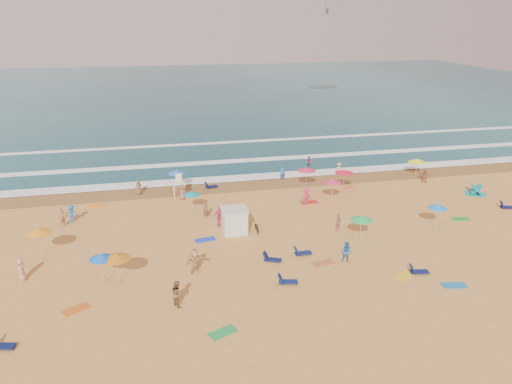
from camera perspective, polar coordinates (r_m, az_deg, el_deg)
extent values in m
plane|color=gold|center=(43.38, 1.50, -4.48)|extent=(220.00, 220.00, 0.00)
cube|color=#0C4756|center=(124.05, -8.15, 11.17)|extent=(220.00, 140.00, 0.18)
plane|color=olive|center=(54.75, -1.68, 0.73)|extent=(220.00, 220.00, 0.00)
cube|color=white|center=(57.05, -2.16, 1.61)|extent=(200.00, 2.20, 0.05)
cube|color=white|center=(63.65, -3.32, 3.50)|extent=(200.00, 1.60, 0.05)
cube|color=white|center=(73.21, -4.62, 5.61)|extent=(200.00, 1.20, 0.05)
cube|color=silver|center=(42.82, -2.48, -3.36)|extent=(2.00, 2.00, 2.00)
cube|color=silver|center=(42.42, -2.51, -2.04)|extent=(2.20, 2.20, 0.12)
imported|color=black|center=(43.12, 0.09, -4.01)|extent=(0.65, 1.63, 0.84)
cone|color=#D42F53|center=(49.38, 8.69, 1.25)|extent=(1.86, 1.86, 0.35)
cone|color=#C72C50|center=(53.00, 5.79, 2.65)|extent=(2.03, 2.03, 0.35)
cone|color=green|center=(41.30, 11.96, -2.94)|extent=(1.88, 1.88, 0.35)
cone|color=blue|center=(35.74, -17.31, -7.04)|extent=(1.63, 1.63, 0.35)
cone|color=blue|center=(53.30, -9.06, 2.30)|extent=(1.86, 1.86, 0.35)
cone|color=orange|center=(41.17, -23.66, -4.07)|extent=(1.97, 1.97, 0.35)
cone|color=orange|center=(35.58, -15.71, -7.12)|extent=(1.96, 1.96, 0.35)
cone|color=red|center=(52.74, 10.09, 2.34)|extent=(1.94, 1.94, 0.35)
cone|color=#FFF81A|center=(60.20, 17.95, 3.44)|extent=(2.05, 2.05, 0.35)
cone|color=#1A84E0|center=(45.56, 20.04, -1.54)|extent=(1.64, 1.64, 0.35)
cone|color=teal|center=(47.13, -7.36, -0.12)|extent=(1.65, 1.65, 0.35)
cube|color=#0D1645|center=(32.47, -26.94, -15.44)|extent=(1.40, 0.88, 0.34)
cube|color=#0F1D4E|center=(35.29, 3.71, -10.20)|extent=(1.39, 0.85, 0.34)
cube|color=#0E1846|center=(38.18, 1.92, -7.72)|extent=(1.42, 1.05, 0.34)
cube|color=#0F1C4E|center=(39.32, 5.43, -6.95)|extent=(1.31, 0.59, 0.34)
cube|color=#0F164E|center=(38.35, 18.18, -8.65)|extent=(1.38, 0.78, 0.34)
cube|color=#0E1448|center=(54.00, 26.81, -1.54)|extent=(1.41, 0.94, 0.34)
cube|color=#0E1246|center=(54.21, -5.09, 0.65)|extent=(1.40, 0.87, 0.34)
cube|color=#CE5E19|center=(34.52, -19.88, -12.49)|extent=(1.90, 1.64, 0.03)
cube|color=blue|center=(41.92, -5.84, -5.45)|extent=(1.83, 1.15, 0.03)
cube|color=green|center=(30.60, -3.84, -15.71)|extent=(1.90, 1.49, 0.03)
cube|color=orange|center=(51.36, -17.65, -1.51)|extent=(1.71, 0.88, 0.03)
cube|color=#BA5E2B|center=(38.35, 7.74, -8.03)|extent=(1.83, 1.17, 0.03)
cube|color=red|center=(50.13, 6.14, -1.17)|extent=(1.76, 0.99, 0.03)
cube|color=#1C77B4|center=(37.69, 21.72, -9.88)|extent=(1.82, 1.13, 0.03)
cube|color=green|center=(49.54, 22.34, -2.86)|extent=(1.81, 1.11, 0.03)
cube|color=yellow|center=(37.77, 16.57, -9.18)|extent=(1.90, 1.60, 0.03)
cube|color=orange|center=(55.21, 10.64, 0.57)|extent=(1.90, 1.52, 0.03)
imported|color=brown|center=(53.35, -13.27, 0.54)|extent=(0.88, 0.74, 1.52)
imported|color=#B52D51|center=(62.15, 6.09, 3.42)|extent=(0.84, 0.72, 1.51)
imported|color=brown|center=(32.88, -9.02, -11.38)|extent=(0.99, 1.08, 1.78)
imported|color=#2368A5|center=(56.41, 3.03, 2.23)|extent=(0.73, 0.56, 1.78)
imported|color=#DDB174|center=(59.50, 9.47, 2.57)|extent=(1.20, 1.09, 1.61)
imported|color=#A2744A|center=(47.06, -21.29, -2.70)|extent=(0.78, 0.79, 1.83)
imported|color=#9F6649|center=(58.71, 18.72, 1.78)|extent=(1.35, 1.36, 1.57)
imported|color=tan|center=(36.60, -7.04, -7.81)|extent=(1.78, 1.31, 1.86)
imported|color=#CF3366|center=(43.97, -4.14, -2.84)|extent=(1.20, 0.88, 1.90)
imported|color=#2663B2|center=(38.39, 10.35, -6.81)|extent=(1.00, 0.92, 1.64)
imported|color=tan|center=(43.67, 9.38, -3.44)|extent=(0.92, 0.95, 1.60)
imported|color=#2663B5|center=(47.67, -20.35, -2.37)|extent=(1.27, 1.01, 1.72)
imported|color=tan|center=(39.07, -25.26, -8.01)|extent=(0.71, 0.91, 1.64)
imported|color=#936443|center=(50.88, -8.46, -0.08)|extent=(0.86, 0.84, 1.50)
imported|color=brown|center=(46.07, -5.77, -2.08)|extent=(0.58, 0.41, 1.50)
imported|color=#BE2F53|center=(49.12, 5.77, -0.52)|extent=(1.21, 0.78, 1.78)
cube|color=#3F3326|center=(90.92, 8.14, 19.77)|extent=(0.40, 0.30, 0.90)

